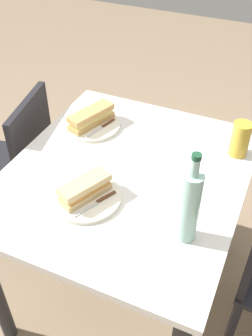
% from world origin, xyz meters
% --- Properties ---
extents(ground_plane, '(8.00, 8.00, 0.00)m').
position_xyz_m(ground_plane, '(0.00, 0.00, 0.00)').
color(ground_plane, '#8C755B').
extents(dining_table, '(1.01, 0.89, 0.77)m').
position_xyz_m(dining_table, '(0.00, 0.00, 0.64)').
color(dining_table, silver).
rests_on(dining_table, ground).
extents(chair_near, '(0.47, 0.47, 0.87)m').
position_xyz_m(chair_near, '(-0.12, -0.64, 0.50)').
color(chair_near, black).
rests_on(chair_near, ground).
extents(plate_near, '(0.25, 0.25, 0.01)m').
position_xyz_m(plate_near, '(0.19, -0.07, 0.77)').
color(plate_near, silver).
rests_on(plate_near, dining_table).
extents(baguette_sandwich_near, '(0.20, 0.14, 0.07)m').
position_xyz_m(baguette_sandwich_near, '(0.19, -0.07, 0.82)').
color(baguette_sandwich_near, '#DBB77A').
rests_on(baguette_sandwich_near, plate_near).
extents(knife_near, '(0.17, 0.09, 0.01)m').
position_xyz_m(knife_near, '(0.20, -0.01, 0.78)').
color(knife_near, silver).
rests_on(knife_near, plate_near).
extents(plate_far, '(0.25, 0.25, 0.01)m').
position_xyz_m(plate_far, '(-0.22, -0.27, 0.77)').
color(plate_far, silver).
rests_on(plate_far, dining_table).
extents(baguette_sandwich_far, '(0.23, 0.14, 0.07)m').
position_xyz_m(baguette_sandwich_far, '(-0.22, -0.27, 0.82)').
color(baguette_sandwich_far, tan).
rests_on(baguette_sandwich_far, plate_far).
extents(knife_far, '(0.18, 0.06, 0.01)m').
position_xyz_m(knife_far, '(-0.21, -0.21, 0.78)').
color(knife_far, silver).
rests_on(knife_far, plate_far).
extents(water_bottle, '(0.06, 0.06, 0.33)m').
position_xyz_m(water_bottle, '(0.21, 0.30, 0.90)').
color(water_bottle, '#99C6B7').
rests_on(water_bottle, dining_table).
extents(beer_glass, '(0.08, 0.08, 0.14)m').
position_xyz_m(beer_glass, '(-0.29, 0.36, 0.84)').
color(beer_glass, gold).
rests_on(beer_glass, dining_table).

